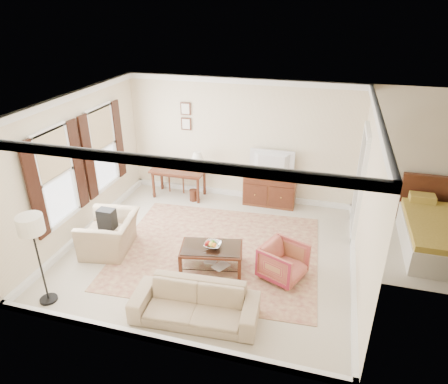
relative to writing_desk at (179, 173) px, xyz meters
The scene contains 20 objects.
room_shell 3.14m from the writing_desk, 55.01° to the right, with size 5.51×5.01×2.91m.
window_front 3.18m from the writing_desk, 114.29° to the right, with size 0.12×1.56×1.80m, color #CCB284, non-canonical shape.
window_rear 1.96m from the writing_desk, 136.88° to the right, with size 0.12×1.56×1.80m, color #CCB284, non-canonical shape.
doorway 4.22m from the writing_desk, ahead, with size 0.10×1.12×2.25m, color white, non-canonical shape.
rug 2.69m from the writing_desk, 52.48° to the right, with size 3.86×3.31×0.01m, color maroon.
writing_desk is the anchor object (origin of this frame).
desk_chair 0.39m from the writing_desk, 112.29° to the left, with size 0.45×0.45×1.05m, color brown, non-canonical shape.
desk_lamp 0.62m from the writing_desk, ahead, with size 0.32×0.32×0.50m, color silver, non-canonical shape.
framed_prints 1.39m from the writing_desk, 75.93° to the left, with size 0.25×0.04×0.68m, color #4C2315, non-canonical shape.
sideboard 2.26m from the writing_desk, ahead, with size 1.22×0.47×0.75m, color brown.
tv 2.33m from the writing_desk, ahead, with size 0.99×0.57×0.13m, color black.
coffee_table 3.13m from the writing_desk, 57.93° to the right, with size 1.20×0.85×0.47m.
fruit_bowl 3.13m from the writing_desk, 57.46° to the right, with size 0.42×0.42×0.10m, color silver.
book_a 3.07m from the writing_desk, 59.50° to the right, with size 0.28×0.04×0.38m, color brown.
book_b 3.27m from the writing_desk, 56.75° to the right, with size 0.28×0.03×0.38m, color brown.
striped_armchair 3.90m from the writing_desk, 40.94° to the right, with size 0.70×0.65×0.72m, color maroon.
club_armchair 2.62m from the writing_desk, 99.61° to the right, with size 1.10×0.71×0.96m, color tan.
backpack 2.63m from the writing_desk, 99.60° to the right, with size 0.32×0.22×0.40m, color black.
sofa 4.32m from the writing_desk, 65.51° to the right, with size 1.93×0.56×0.76m, color tan.
floor_lamp 4.31m from the writing_desk, 99.11° to the right, with size 0.39×0.39×1.59m.
Camera 1 is at (2.03, -6.28, 4.49)m, focal length 32.00 mm.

